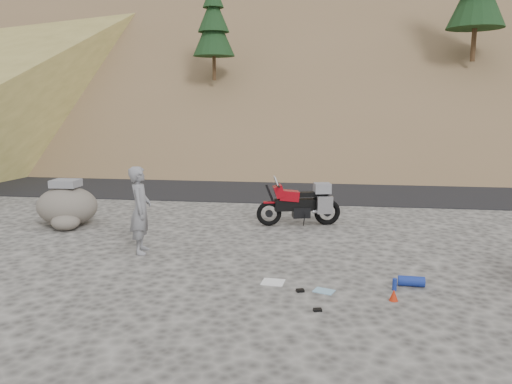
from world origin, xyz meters
TOP-DOWN VIEW (x-y plane):
  - ground at (0.00, 0.00)m, footprint 140.00×140.00m
  - road at (0.00, 9.00)m, footprint 120.00×7.00m
  - hillside at (-0.05, 40.88)m, footprint 120.00×73.00m
  - motorcycle at (0.78, 2.91)m, footprint 2.20×0.94m
  - man at (-2.56, 0.02)m, footprint 0.58×0.76m
  - boulder at (-5.35, 2.05)m, footprint 1.82×1.64m
  - small_rock at (-5.14, 1.55)m, footprint 0.76×0.70m
  - gear_white_cloth at (0.45, -1.42)m, footprint 0.43×0.39m
  - gear_blue_mat at (2.90, -1.26)m, footprint 0.46×0.21m
  - gear_bottle at (2.57, -1.50)m, footprint 0.08×0.08m
  - gear_funnel at (2.50, -1.97)m, footprint 0.18×0.18m
  - gear_glove_a at (1.27, -2.56)m, footprint 0.15×0.12m
  - gear_glove_b at (0.96, -1.79)m, footprint 0.16×0.14m
  - gear_blue_cloth at (1.36, -1.72)m, footprint 0.41×0.35m

SIDE VIEW (x-z plane):
  - ground at x=0.00m, z-range 0.00..0.00m
  - road at x=0.00m, z-range -0.03..0.03m
  - man at x=-2.56m, z-range -0.94..0.94m
  - gear_white_cloth at x=0.45m, z-range 0.00..0.01m
  - gear_blue_cloth at x=1.36m, z-range 0.00..0.01m
  - gear_glove_a at x=1.27m, z-range 0.00..0.04m
  - gear_glove_b at x=0.96m, z-range 0.00..0.04m
  - gear_blue_mat at x=2.90m, z-range 0.00..0.18m
  - gear_funnel at x=2.50m, z-range 0.00..0.19m
  - gear_bottle at x=2.57m, z-range 0.00..0.21m
  - small_rock at x=-5.14m, z-range 0.00..0.43m
  - boulder at x=-5.35m, z-range -0.07..1.13m
  - motorcycle at x=0.78m, z-range -0.10..1.23m
  - hillside at x=-0.05m, z-range -12.28..34.44m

